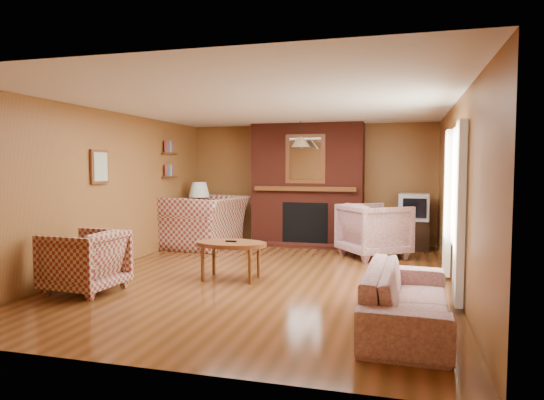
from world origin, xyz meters
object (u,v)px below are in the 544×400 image
(floral_armchair, at_px, (374,230))
(fireplace, at_px, (307,185))
(tv_stand, at_px, (414,235))
(floral_sofa, at_px, (407,297))
(coffee_table, at_px, (231,246))
(side_table, at_px, (200,230))
(plaid_armchair, at_px, (85,261))
(crt_tv, at_px, (414,207))
(table_lamp, at_px, (199,198))
(plaid_loveseat, at_px, (205,222))

(floral_armchair, bearing_deg, fireplace, 16.47)
(fireplace, bearing_deg, tv_stand, -5.15)
(floral_sofa, distance_m, coffee_table, 2.72)
(coffee_table, height_order, side_table, same)
(plaid_armchair, bearing_deg, floral_sofa, 89.63)
(fireplace, relative_size, floral_sofa, 1.22)
(plaid_armchair, bearing_deg, floral_armchair, 139.32)
(plaid_armchair, height_order, floral_sofa, plaid_armchair)
(side_table, height_order, crt_tv, crt_tv)
(floral_sofa, xyz_separation_m, side_table, (-4.00, 4.16, -0.02))
(fireplace, bearing_deg, table_lamp, -165.71)
(plaid_armchair, xyz_separation_m, tv_stand, (4.00, 4.20, -0.11))
(coffee_table, distance_m, table_lamp, 3.26)
(side_table, distance_m, table_lamp, 0.66)
(side_table, height_order, table_lamp, table_lamp)
(table_lamp, height_order, tv_stand, table_lamp)
(side_table, xyz_separation_m, crt_tv, (4.15, 0.34, 0.54))
(floral_sofa, xyz_separation_m, floral_armchair, (-0.53, 3.64, 0.17))
(floral_sofa, relative_size, crt_tv, 3.48)
(floral_sofa, relative_size, coffee_table, 1.97)
(floral_sofa, bearing_deg, plaid_loveseat, 46.06)
(plaid_loveseat, xyz_separation_m, plaid_armchair, (-0.10, -3.54, -0.10))
(plaid_loveseat, distance_m, tv_stand, 3.96)
(floral_sofa, relative_size, tv_stand, 3.54)
(table_lamp, distance_m, tv_stand, 4.22)
(floral_armchair, bearing_deg, side_table, 45.52)
(plaid_armchair, bearing_deg, side_table, -173.44)
(table_lamp, height_order, crt_tv, table_lamp)
(fireplace, distance_m, coffee_table, 3.39)
(coffee_table, xyz_separation_m, side_table, (-1.68, 2.75, -0.19))
(fireplace, xyz_separation_m, tv_stand, (2.05, -0.18, -0.90))
(plaid_loveseat, relative_size, crt_tv, 2.65)
(plaid_armchair, height_order, crt_tv, crt_tv)
(plaid_loveseat, xyz_separation_m, floral_sofa, (3.75, -3.85, -0.20))
(fireplace, bearing_deg, crt_tv, -5.30)
(coffee_table, relative_size, side_table, 1.86)
(coffee_table, bearing_deg, plaid_armchair, -144.32)
(tv_stand, bearing_deg, floral_sofa, -95.70)
(coffee_table, relative_size, tv_stand, 1.80)
(floral_armchair, distance_m, side_table, 3.52)
(plaid_loveseat, relative_size, side_table, 2.79)
(plaid_loveseat, relative_size, plaid_armchair, 1.78)
(table_lamp, bearing_deg, floral_sofa, -46.15)
(plaid_armchair, bearing_deg, crt_tv, 140.68)
(floral_sofa, relative_size, table_lamp, 2.83)
(side_table, bearing_deg, table_lamp, 0.00)
(table_lamp, xyz_separation_m, tv_stand, (4.15, 0.35, -0.65))
(plaid_armchair, xyz_separation_m, crt_tv, (4.00, 4.19, 0.42))
(side_table, bearing_deg, floral_armchair, -8.59)
(floral_armchair, relative_size, table_lamp, 1.46)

